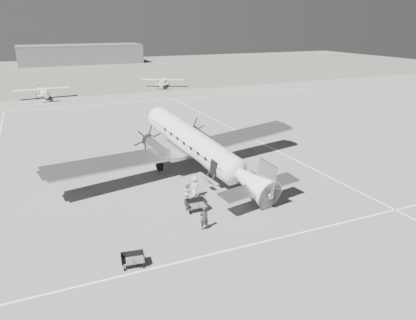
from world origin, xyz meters
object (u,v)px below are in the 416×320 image
object	(u,v)px
dc3_airliner	(200,149)
light_plane_left	(43,93)
baggage_cart_near	(196,205)
passenger	(195,187)
ramp_agent	(188,192)
baggage_cart_far	(133,260)
ground_crew	(204,218)
hangar_main	(81,54)
light_plane_right	(163,83)

from	to	relation	value
dc3_airliner	light_plane_left	world-z (taller)	dc3_airliner
baggage_cart_near	passenger	xyz separation A→B (m)	(0.93, 2.46, 0.48)
baggage_cart_near	ramp_agent	distance (m)	1.71
dc3_airliner	light_plane_left	bearing A→B (deg)	90.45
baggage_cart_near	passenger	size ratio (longest dim) A/B	0.89
baggage_cart_far	ground_crew	size ratio (longest dim) A/B	0.83
light_plane_left	dc3_airliner	bearing A→B (deg)	-82.50
ramp_agent	passenger	distance (m)	1.23
baggage_cart_near	ramp_agent	size ratio (longest dim) A/B	0.91
ground_crew	hangar_main	bearing A→B (deg)	-89.08
passenger	light_plane_left	bearing A→B (deg)	-0.61
baggage_cart_near	ground_crew	bearing A→B (deg)	-99.10
dc3_airliner	ground_crew	xyz separation A→B (m)	(-3.94, -10.23, -1.83)
light_plane_left	passenger	world-z (taller)	light_plane_left
light_plane_right	ground_crew	size ratio (longest dim) A/B	5.53
baggage_cart_near	baggage_cart_far	bearing A→B (deg)	-137.15
baggage_cart_far	hangar_main	bearing A→B (deg)	91.91
baggage_cart_near	passenger	world-z (taller)	passenger
hangar_main	ramp_agent	bearing A→B (deg)	-93.49
baggage_cart_near	baggage_cart_far	world-z (taller)	baggage_cart_near
hangar_main	passenger	distance (m)	125.40
baggage_cart_far	passenger	distance (m)	10.95
hangar_main	ground_crew	size ratio (longest dim) A/B	23.31
light_plane_left	ground_crew	size ratio (longest dim) A/B	6.01
ramp_agent	light_plane_right	bearing A→B (deg)	-15.25
passenger	baggage_cart_near	bearing A→B (deg)	149.05
dc3_airliner	light_plane_right	size ratio (longest dim) A/B	2.88
baggage_cart_far	passenger	world-z (taller)	passenger
hangar_main	ramp_agent	distance (m)	126.26
dc3_airliner	light_plane_right	bearing A→B (deg)	62.95
hangar_main	light_plane_right	distance (m)	65.79
hangar_main	dc3_airliner	xyz separation A→B (m)	(-4.34, -120.47, -0.56)
light_plane_right	baggage_cart_far	distance (m)	72.31
baggage_cart_far	baggage_cart_near	bearing A→B (deg)	48.77
dc3_airliner	passenger	bearing A→B (deg)	-129.84
ground_crew	passenger	distance (m)	5.71
baggage_cart_near	light_plane_right	bearing A→B (deg)	76.46
dc3_airliner	light_plane_right	distance (m)	57.25
hangar_main	ground_crew	world-z (taller)	hangar_main
hangar_main	ramp_agent	xyz separation A→B (m)	(-7.69, -126.00, -2.37)
ground_crew	passenger	world-z (taller)	passenger
hangar_main	passenger	size ratio (longest dim) A/B	22.02
dc3_airliner	light_plane_left	size ratio (longest dim) A/B	2.65
hangar_main	baggage_cart_near	xyz separation A→B (m)	(-7.68, -127.66, -2.82)
dc3_airliner	hangar_main	bearing A→B (deg)	75.18
dc3_airliner	ramp_agent	world-z (taller)	dc3_airliner
ground_crew	ramp_agent	bearing A→B (deg)	-92.61
ground_crew	ramp_agent	world-z (taller)	ramp_agent
baggage_cart_far	passenger	bearing A→B (deg)	55.37
light_plane_right	light_plane_left	bearing A→B (deg)	-144.01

